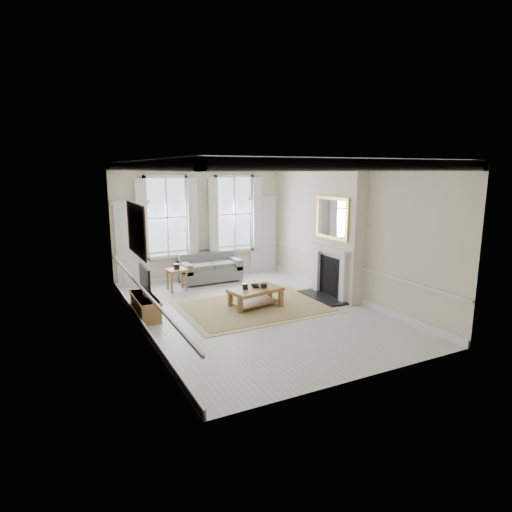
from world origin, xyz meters
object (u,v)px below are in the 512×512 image
side_table (177,273)px  tv_stand (145,306)px  coffee_table (256,292)px  sofa (210,270)px

side_table → tv_stand: (-1.24, -1.72, -0.25)m
tv_stand → coffee_table: bearing=-12.1°
sofa → coffee_table: sofa is taller
sofa → coffee_table: 2.77m
sofa → tv_stand: (-2.39, -2.23, -0.12)m
side_table → tv_stand: size_ratio=0.46×
tv_stand → sofa: bearing=43.0°
coffee_table → tv_stand: (-2.50, 0.54, -0.15)m
side_table → coffee_table: 2.58m
side_table → coffee_table: (1.25, -2.26, -0.10)m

